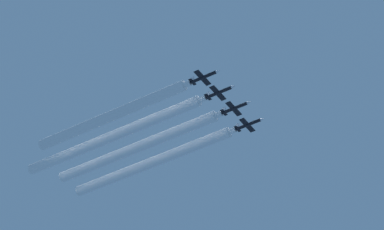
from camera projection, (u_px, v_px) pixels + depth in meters
The scene contains 8 objects.
jet_far_left at pixel (249, 124), 370.19m from camera, with size 7.81×11.37×2.73m.
jet_inner_left at pixel (236, 108), 363.77m from camera, with size 7.81×11.37×2.73m.
jet_center at pixel (220, 92), 358.22m from camera, with size 7.81×11.37×2.73m.
jet_inner_right at pixel (205, 77), 352.29m from camera, with size 7.81×11.37×2.73m.
smoke_trail_far_left at pixel (154, 161), 385.38m from camera, with size 3.52×64.87×3.52m.
smoke_trail_inner_left at pixel (139, 146), 379.04m from camera, with size 3.52×65.26×3.52m.
smoke_trail_center at pixel (115, 135), 374.72m from camera, with size 3.52×71.34×3.52m.
smoke_trail_inner_right at pixel (114, 115), 366.39m from camera, with size 3.52×59.46×3.52m.
Camera 1 is at (236.85, 134.68, 1.94)m, focal length 104.98 mm.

